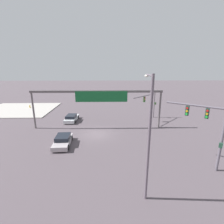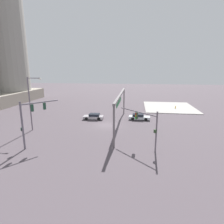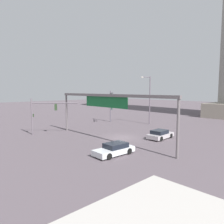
% 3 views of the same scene
% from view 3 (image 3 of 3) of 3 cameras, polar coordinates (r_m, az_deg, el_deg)
% --- Properties ---
extents(ground_plane, '(202.00, 202.00, 0.00)m').
position_cam_3_polar(ground_plane, '(30.09, 2.72, -6.82)').
color(ground_plane, '#574C53').
extents(traffic_signal_near_corner, '(5.22, 5.00, 5.37)m').
position_cam_3_polar(traffic_signal_near_corner, '(33.12, -17.84, 0.35)').
color(traffic_signal_near_corner, slate).
rests_on(traffic_signal_near_corner, ground).
extents(traffic_signal_opposite_side, '(4.36, 3.65, 6.46)m').
position_cam_3_polar(traffic_signal_opposite_side, '(43.28, -0.23, 2.89)').
color(traffic_signal_opposite_side, slate).
rests_on(traffic_signal_opposite_side, ground).
extents(streetlamp_curved_arm, '(0.39, 2.68, 9.18)m').
position_cam_3_polar(streetlamp_curved_arm, '(41.56, 9.81, 3.97)').
color(streetlamp_curved_arm, '#655965').
rests_on(streetlamp_curved_arm, ground).
extents(overhead_sign_gantry, '(20.44, 0.43, 6.12)m').
position_cam_3_polar(overhead_sign_gantry, '(27.66, -1.33, 2.82)').
color(overhead_sign_gantry, slate).
rests_on(overhead_sign_gantry, ground).
extents(sedan_car_approaching, '(2.13, 4.30, 1.21)m').
position_cam_3_polar(sedan_car_approaching, '(30.06, 12.71, -5.86)').
color(sedan_car_approaching, '#B5ACB1').
rests_on(sedan_car_approaching, ground).
extents(sedan_car_waiting_far, '(2.07, 4.49, 1.21)m').
position_cam_3_polar(sedan_car_waiting_far, '(22.23, 0.63, -9.89)').
color(sedan_car_waiting_far, silver).
rests_on(sedan_car_waiting_far, ground).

